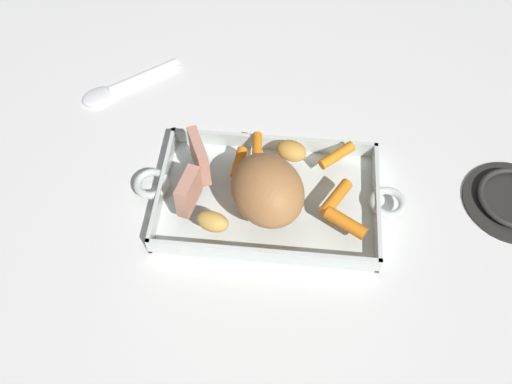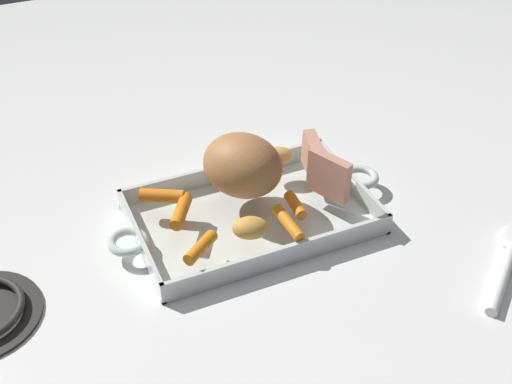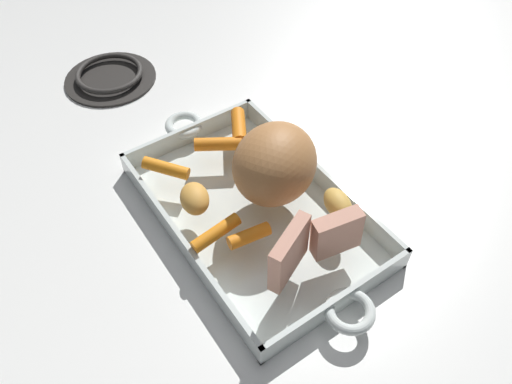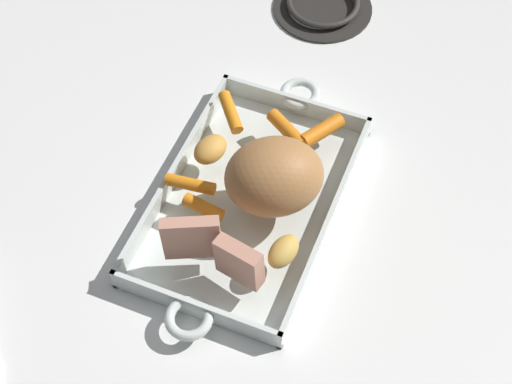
# 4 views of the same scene
# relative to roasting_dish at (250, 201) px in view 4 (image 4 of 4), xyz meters

# --- Properties ---
(ground_plane) EXTENTS (2.22, 2.22, 0.00)m
(ground_plane) POSITION_rel_roasting_dish_xyz_m (0.00, 0.00, -0.01)
(ground_plane) COLOR white
(roasting_dish) EXTENTS (0.47, 0.24, 0.04)m
(roasting_dish) POSITION_rel_roasting_dish_xyz_m (0.00, 0.00, 0.00)
(roasting_dish) COLOR silver
(roasting_dish) RESTS_ON ground_plane
(pork_roast) EXTENTS (0.17, 0.17, 0.10)m
(pork_roast) POSITION_rel_roasting_dish_xyz_m (-0.00, 0.03, 0.08)
(pork_roast) COLOR #AD7241
(pork_roast) RESTS_ON roasting_dish
(roast_slice_thick) EXTENTS (0.03, 0.07, 0.07)m
(roast_slice_thick) POSITION_rel_roasting_dish_xyz_m (0.13, 0.04, 0.06)
(roast_slice_thick) COLOR tan
(roast_slice_thick) RESTS_ON roasting_dish
(roast_slice_outer) EXTENTS (0.05, 0.08, 0.08)m
(roast_slice_outer) POSITION_rel_roasting_dish_xyz_m (0.12, -0.03, 0.06)
(roast_slice_outer) COLOR tan
(roast_slice_outer) RESTS_ON roasting_dish
(baby_carrot_northeast) EXTENTS (0.05, 0.07, 0.02)m
(baby_carrot_northeast) POSITION_rel_roasting_dish_xyz_m (-0.11, 0.01, 0.04)
(baby_carrot_northeast) COLOR orange
(baby_carrot_northeast) RESTS_ON roasting_dish
(baby_carrot_southwest) EXTENTS (0.07, 0.05, 0.02)m
(baby_carrot_southwest) POSITION_rel_roasting_dish_xyz_m (-0.13, 0.06, 0.04)
(baby_carrot_southwest) COLOR orange
(baby_carrot_southwest) RESTS_ON roasting_dish
(baby_carrot_northwest) EXTENTS (0.02, 0.07, 0.02)m
(baby_carrot_northwest) POSITION_rel_roasting_dish_xyz_m (0.03, -0.08, 0.04)
(baby_carrot_northwest) COLOR orange
(baby_carrot_northwest) RESTS_ON roasting_dish
(baby_carrot_center_right) EXTENTS (0.07, 0.06, 0.02)m
(baby_carrot_center_right) POSITION_rel_roasting_dish_xyz_m (-0.11, -0.08, 0.04)
(baby_carrot_center_right) COLOR orange
(baby_carrot_center_right) RESTS_ON roasting_dish
(baby_carrot_short) EXTENTS (0.02, 0.06, 0.02)m
(baby_carrot_short) POSITION_rel_roasting_dish_xyz_m (0.06, -0.04, 0.04)
(baby_carrot_short) COLOR orange
(baby_carrot_short) RESTS_ON roasting_dish
(potato_halved) EXTENTS (0.06, 0.05, 0.03)m
(potato_halved) POSITION_rel_roasting_dish_xyz_m (-0.03, -0.07, 0.04)
(potato_halved) COLOR gold
(potato_halved) RESTS_ON roasting_dish
(potato_golden_large) EXTENTS (0.06, 0.04, 0.03)m
(potato_golden_large) POSITION_rel_roasting_dish_xyz_m (0.08, 0.08, 0.04)
(potato_golden_large) COLOR gold
(potato_golden_large) RESTS_ON roasting_dish
(stove_burner_rear) EXTENTS (0.17, 0.17, 0.02)m
(stove_burner_rear) POSITION_rel_roasting_dish_xyz_m (-0.42, -0.04, -0.00)
(stove_burner_rear) COLOR #282623
(stove_burner_rear) RESTS_ON ground_plane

